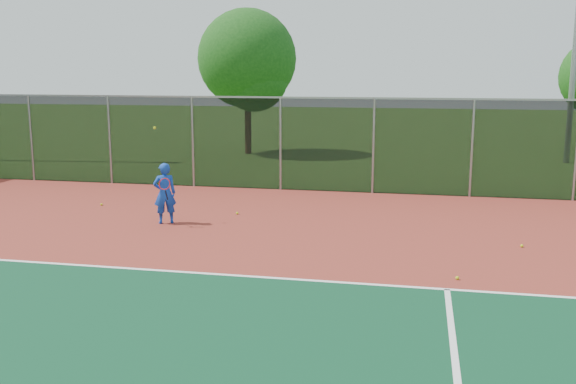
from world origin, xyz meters
TOP-DOWN VIEW (x-y plane):
  - ground at (0.00, 0.00)m, footprint 120.00×120.00m
  - court_apron at (0.00, 2.00)m, footprint 30.00×20.00m
  - fence_back at (0.00, 12.00)m, footprint 30.00×0.06m
  - tennis_player at (-4.88, 6.78)m, footprint 0.68×0.71m
  - practice_ball_0 at (3.72, 6.21)m, footprint 0.07×0.07m
  - practice_ball_2 at (-6.35, 9.81)m, footprint 0.07×0.07m
  - practice_ball_3 at (2.21, 3.62)m, footprint 0.07×0.07m
  - practice_ball_4 at (-7.53, 8.44)m, footprint 0.07×0.07m
  - practice_ball_5 at (-3.36, 8.12)m, footprint 0.07×0.07m
  - tree_back_left at (-6.40, 20.79)m, footprint 4.55×4.55m

SIDE VIEW (x-z plane):
  - ground at x=0.00m, z-range 0.00..0.00m
  - court_apron at x=0.00m, z-range 0.00..0.02m
  - practice_ball_0 at x=3.72m, z-range 0.02..0.09m
  - practice_ball_2 at x=-6.35m, z-range 0.02..0.09m
  - practice_ball_3 at x=2.21m, z-range 0.02..0.09m
  - practice_ball_4 at x=-7.53m, z-range 0.02..0.09m
  - practice_ball_5 at x=-3.36m, z-range 0.02..0.09m
  - tennis_player at x=-4.88m, z-range -0.43..2.04m
  - fence_back at x=0.00m, z-range 0.05..3.08m
  - tree_back_left at x=-6.40m, z-range 0.85..7.53m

